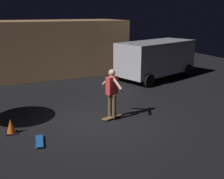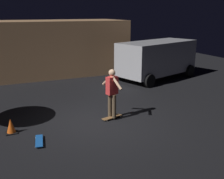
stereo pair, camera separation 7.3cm
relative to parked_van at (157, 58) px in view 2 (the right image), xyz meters
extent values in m
plane|color=black|center=(-5.25, -4.61, -1.16)|extent=(28.00, 28.00, 0.00)
cube|color=#AD7F56|center=(-6.51, 3.69, 0.38)|extent=(11.64, 3.68, 3.08)
cube|color=#B2B2B7|center=(-0.01, 0.00, 0.02)|extent=(4.96, 3.23, 1.70)
cube|color=black|center=(2.16, 0.70, 0.37)|extent=(0.60, 1.68, 0.64)
cylinder|color=black|center=(1.35, 1.48, -0.83)|extent=(0.70, 0.41, 0.66)
cylinder|color=black|center=(1.96, -0.40, -0.83)|extent=(0.70, 0.41, 0.66)
cylinder|color=black|center=(-1.98, 0.40, -0.83)|extent=(0.70, 0.41, 0.66)
cylinder|color=black|center=(-1.37, -1.49, -0.83)|extent=(0.70, 0.41, 0.66)
cube|color=olive|center=(-4.71, -4.52, -1.10)|extent=(0.80, 0.41, 0.02)
sphere|color=silver|center=(-4.44, -4.35, -1.13)|extent=(0.05, 0.05, 0.05)
sphere|color=silver|center=(-4.40, -4.52, -1.13)|extent=(0.05, 0.05, 0.05)
sphere|color=silver|center=(-5.02, -4.52, -1.13)|extent=(0.05, 0.05, 0.05)
sphere|color=silver|center=(-4.97, -4.68, -1.13)|extent=(0.05, 0.05, 0.05)
cube|color=#1959B2|center=(-7.33, -5.34, -1.10)|extent=(0.33, 0.80, 0.02)
sphere|color=silver|center=(-7.30, -5.65, -1.13)|extent=(0.05, 0.05, 0.05)
sphere|color=silver|center=(-7.47, -5.63, -1.13)|extent=(0.05, 0.05, 0.05)
sphere|color=silver|center=(-7.20, -5.06, -1.13)|extent=(0.05, 0.05, 0.05)
sphere|color=silver|center=(-7.37, -5.03, -1.13)|extent=(0.05, 0.05, 0.05)
cylinder|color=brown|center=(-4.74, -4.41, -0.68)|extent=(0.14, 0.14, 0.82)
cylinder|color=brown|center=(-4.68, -4.62, -0.68)|extent=(0.14, 0.14, 0.82)
cube|color=red|center=(-4.71, -4.52, 0.03)|extent=(0.43, 0.32, 0.60)
sphere|color=tan|center=(-4.71, -4.52, 0.46)|extent=(0.23, 0.23, 0.23)
cylinder|color=tan|center=(-4.77, -4.31, 0.18)|extent=(0.24, 0.55, 0.46)
cylinder|color=tan|center=(-4.65, -4.73, 0.18)|extent=(0.24, 0.55, 0.46)
cube|color=black|center=(-7.99, -4.34, -1.15)|extent=(0.34, 0.34, 0.03)
cone|color=#EA5914|center=(-7.99, -4.34, -0.93)|extent=(0.28, 0.28, 0.46)
camera|label=1|loc=(-8.43, -12.68, 2.41)|focal=44.57mm
camera|label=2|loc=(-8.36, -12.71, 2.41)|focal=44.57mm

